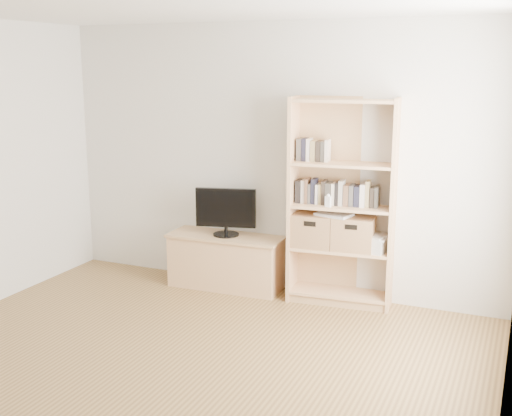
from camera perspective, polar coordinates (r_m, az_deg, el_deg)
The scene contains 12 objects.
floor at distance 4.54m, azimuth -10.77°, elevation -16.58°, with size 4.50×5.00×0.01m, color brown.
back_wall at distance 6.25m, azimuth 1.68°, elevation 4.38°, with size 4.50×0.02×2.60m, color silver.
tv_stand at distance 6.47m, azimuth -2.65°, elevation -4.84°, with size 1.12×0.42×0.51m, color tan.
bookshelf at distance 5.92m, azimuth 7.64°, elevation 0.45°, with size 0.96×0.34×1.92m, color tan.
television at distance 6.33m, azimuth -2.70°, elevation -0.39°, with size 0.60×0.05×0.47m, color black.
books_row_mid at distance 5.92m, azimuth 7.70°, elevation 1.32°, with size 0.81×0.16×0.22m, color black.
books_row_upper at distance 5.90m, azimuth 5.77°, elevation 5.12°, with size 0.38×0.14×0.20m, color black.
baby_monitor at distance 5.83m, azimuth 6.43°, elevation 0.57°, with size 0.05×0.03×0.10m, color white.
basket_left at distance 6.02m, azimuth 5.16°, elevation -1.94°, with size 0.37×0.31×0.31m, color #946642.
basket_right at distance 5.96m, azimuth 8.66°, elevation -2.21°, with size 0.37×0.31×0.31m, color #946642.
laptop at distance 5.93m, azimuth 6.96°, elevation -0.57°, with size 0.31×0.22×0.02m, color silver.
magazine_stack at distance 5.95m, azimuth 10.66°, elevation -3.20°, with size 0.19×0.27×0.13m, color beige.
Camera 1 is at (2.30, -3.24, 2.21)m, focal length 45.00 mm.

